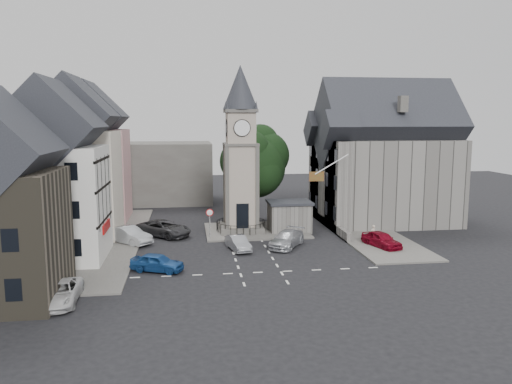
{
  "coord_description": "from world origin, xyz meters",
  "views": [
    {
      "loc": [
        -5.13,
        -40.38,
        11.07
      ],
      "look_at": [
        1.1,
        5.0,
        4.42
      ],
      "focal_mm": 35.0,
      "sensor_mm": 36.0,
      "label": 1
    }
  ],
  "objects": [
    {
      "name": "car_west_grey",
      "position": [
        -7.54,
        7.06,
        0.77
      ],
      "size": [
        5.96,
        5.48,
        1.55
      ],
      "primitive_type": "imported",
      "rotation": [
        0.0,
        0.0,
        0.9
      ],
      "color": "#2D2D2F",
      "rests_on": "ground"
    },
    {
      "name": "car_island_east",
      "position": [
        3.37,
        1.55,
        0.7
      ],
      "size": [
        4.24,
        5.16,
        1.41
      ],
      "primitive_type": "imported",
      "rotation": [
        0.0,
        0.0,
        -0.56
      ],
      "color": "#ADB0B6",
      "rests_on": "ground"
    },
    {
      "name": "car_west_silver",
      "position": [
        -10.51,
        4.54,
        0.79
      ],
      "size": [
        4.62,
        4.48,
        1.57
      ],
      "primitive_type": "imported",
      "rotation": [
        0.0,
        0.0,
        0.82
      ],
      "color": "#B5B9BD",
      "rests_on": "ground"
    },
    {
      "name": "backdrop_west",
      "position": [
        -12.0,
        28.0,
        4.0
      ],
      "size": [
        20.0,
        10.0,
        8.0
      ],
      "primitive_type": "cube",
      "color": "#4C4944",
      "rests_on": "ground"
    },
    {
      "name": "stone_shelter",
      "position": [
        4.8,
        7.5,
        1.55
      ],
      "size": [
        4.3,
        3.3,
        3.08
      ],
      "color": "#5F5C58",
      "rests_on": "ground"
    },
    {
      "name": "clock_tower",
      "position": [
        0.0,
        7.99,
        8.12
      ],
      "size": [
        4.86,
        4.86,
        16.25
      ],
      "color": "#4C4944",
      "rests_on": "ground"
    },
    {
      "name": "pavement_west",
      "position": [
        -12.5,
        6.0,
        0.07
      ],
      "size": [
        6.0,
        30.0,
        0.14
      ],
      "primitive_type": "cube",
      "color": "#595651",
      "rests_on": "ground"
    },
    {
      "name": "pavement_east",
      "position": [
        12.0,
        8.0,
        0.07
      ],
      "size": [
        6.0,
        26.0,
        0.14
      ],
      "primitive_type": "cube",
      "color": "#595651",
      "rests_on": "ground"
    },
    {
      "name": "terrace_cream",
      "position": [
        -15.5,
        8.0,
        6.58
      ],
      "size": [
        8.1,
        7.6,
        12.8
      ],
      "color": "beige",
      "rests_on": "ground"
    },
    {
      "name": "east_boundary_wall",
      "position": [
        9.2,
        10.0,
        0.45
      ],
      "size": [
        0.4,
        16.0,
        0.9
      ],
      "primitive_type": "cube",
      "color": "#5F5C58",
      "rests_on": "ground"
    },
    {
      "name": "car_east_red",
      "position": [
        11.5,
        0.15,
        0.71
      ],
      "size": [
        2.85,
        4.47,
        1.42
      ],
      "primitive_type": "imported",
      "rotation": [
        0.0,
        0.0,
        0.31
      ],
      "color": "maroon",
      "rests_on": "ground"
    },
    {
      "name": "road_markings",
      "position": [
        0.0,
        -5.5,
        0.01
      ],
      "size": [
        20.0,
        8.0,
        0.01
      ],
      "primitive_type": "cube",
      "color": "silver",
      "rests_on": "ground"
    },
    {
      "name": "warning_sign_post",
      "position": [
        -3.2,
        5.43,
        2.03
      ],
      "size": [
        0.7,
        0.19,
        2.85
      ],
      "color": "black",
      "rests_on": "ground"
    },
    {
      "name": "car_west_blue",
      "position": [
        -7.5,
        -4.22,
        0.67
      ],
      "size": [
        4.26,
        2.95,
        1.35
      ],
      "primitive_type": "imported",
      "rotation": [
        0.0,
        0.0,
        1.19
      ],
      "color": "navy",
      "rests_on": "ground"
    },
    {
      "name": "pedestrian",
      "position": [
        11.42,
        2.0,
        0.81
      ],
      "size": [
        0.7,
        0.6,
        1.62
      ],
      "primitive_type": "imported",
      "rotation": [
        0.0,
        0.0,
        3.57
      ],
      "color": "beige",
      "rests_on": "ground"
    },
    {
      "name": "town_tree",
      "position": [
        2.0,
        13.0,
        6.97
      ],
      "size": [
        7.2,
        7.2,
        10.8
      ],
      "color": "black",
      "rests_on": "ground"
    },
    {
      "name": "car_island_silver",
      "position": [
        -1.0,
        0.98,
        0.63
      ],
      "size": [
        2.11,
        4.0,
        1.25
      ],
      "primitive_type": "imported",
      "rotation": [
        0.0,
        0.0,
        0.22
      ],
      "color": "#93959B",
      "rests_on": "ground"
    },
    {
      "name": "flagpole",
      "position": [
        8.0,
        4.0,
        7.0
      ],
      "size": [
        3.68,
        0.1,
        2.74
      ],
      "color": "white",
      "rests_on": "ground"
    },
    {
      "name": "east_building",
      "position": [
        15.59,
        11.0,
        6.26
      ],
      "size": [
        14.4,
        11.4,
        12.6
      ],
      "color": "#5F5C58",
      "rests_on": "ground"
    },
    {
      "name": "terrace_tudor",
      "position": [
        -15.5,
        0.0,
        6.19
      ],
      "size": [
        8.1,
        7.6,
        12.0
      ],
      "color": "silver",
      "rests_on": "ground"
    },
    {
      "name": "ground",
      "position": [
        0.0,
        0.0,
        0.0
      ],
      "size": [
        120.0,
        120.0,
        0.0
      ],
      "primitive_type": "plane",
      "color": "black",
      "rests_on": "ground"
    },
    {
      "name": "central_island",
      "position": [
        1.5,
        8.0,
        0.08
      ],
      "size": [
        10.0,
        8.0,
        0.16
      ],
      "primitive_type": "cube",
      "color": "#595651",
      "rests_on": "ground"
    },
    {
      "name": "terrace_pink",
      "position": [
        -15.5,
        16.0,
        6.58
      ],
      "size": [
        8.1,
        7.6,
        12.8
      ],
      "color": "tan",
      "rests_on": "ground"
    },
    {
      "name": "van_sw_white",
      "position": [
        -13.0,
        -10.0,
        0.67
      ],
      "size": [
        2.37,
        4.9,
        1.34
      ],
      "primitive_type": "imported",
      "rotation": [
        0.0,
        0.0,
        0.03
      ],
      "color": "silver",
      "rests_on": "ground"
    }
  ]
}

